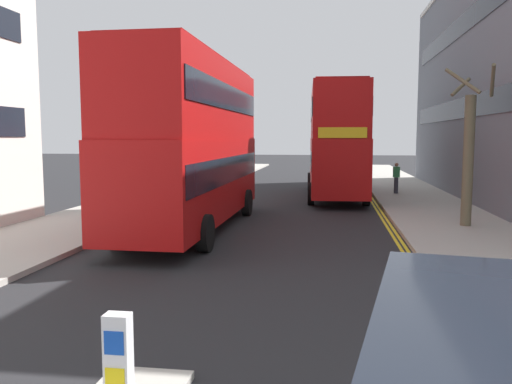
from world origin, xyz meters
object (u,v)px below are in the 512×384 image
object	(u,v)px
double_decker_bus_oncoming	(335,139)
pedestrian_far	(396,177)
keep_left_bollard	(119,367)
double_decker_bus_away	(193,139)

from	to	relation	value
double_decker_bus_oncoming	pedestrian_far	distance (m)	3.94
keep_left_bollard	double_decker_bus_oncoming	world-z (taller)	double_decker_bus_oncoming
double_decker_bus_away	double_decker_bus_oncoming	size ratio (longest dim) A/B	0.99
keep_left_bollard	double_decker_bus_oncoming	bearing A→B (deg)	83.57
double_decker_bus_away	pedestrian_far	distance (m)	14.02
pedestrian_far	double_decker_bus_away	bearing A→B (deg)	-125.25
double_decker_bus_oncoming	pedestrian_far	world-z (taller)	double_decker_bus_oncoming
keep_left_bollard	double_decker_bus_away	distance (m)	12.19
double_decker_bus_oncoming	pedestrian_far	size ratio (longest dim) A/B	6.73
double_decker_bus_oncoming	pedestrian_far	bearing A→B (deg)	16.80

